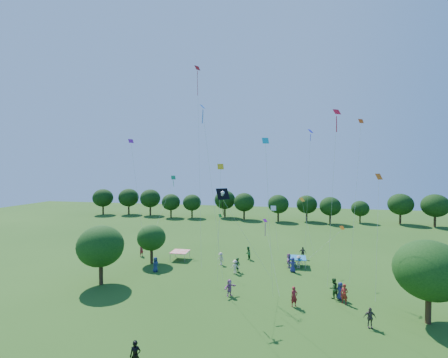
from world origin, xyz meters
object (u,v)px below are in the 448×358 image
near_tree_west (101,246)px  pirate_kite (224,195)px  red_high_kite (198,102)px  tent_red_stripe (180,252)px  near_tree_north (151,238)px  near_tree_east (429,270)px  man_in_black (135,356)px  tent_blue (297,258)px

near_tree_west → pirate_kite: bearing=-6.7°
pirate_kite → red_high_kite: 15.63m
tent_red_stripe → near_tree_north: bearing=-143.3°
near_tree_north → near_tree_east: near_tree_east is taller
man_in_black → tent_red_stripe: bearing=86.7°
near_tree_north → man_in_black: bearing=-67.2°
near_tree_west → near_tree_north: near_tree_west is taller
tent_red_stripe → pirate_kite: bearing=-53.7°
near_tree_west → tent_blue: near_tree_west is taller
near_tree_east → man_in_black: bearing=-153.8°
near_tree_east → pirate_kite: bearing=179.0°
near_tree_north → near_tree_east: 29.10m
tent_red_stripe → man_in_black: bearing=-76.8°
near_tree_east → man_in_black: (-19.57, -9.65, -3.29)m
tent_red_stripe → red_high_kite: red_high_kite is taller
near_tree_north → red_high_kite: size_ratio=0.20×
tent_blue → man_in_black: man_in_black is taller
near_tree_west → red_high_kite: (7.98, 8.58, 16.25)m
man_in_black → red_high_kite: bearing=79.5°
tent_red_stripe → tent_blue: same height
near_tree_east → tent_blue: 15.61m
red_high_kite → tent_blue: bearing=7.1°
near_tree_north → red_high_kite: (5.87, 1.11, 16.98)m
near_tree_north → pirate_kite: bearing=-38.8°
near_tree_west → near_tree_north: (2.11, 7.47, -0.73)m
pirate_kite → red_high_kite: (-5.39, 10.15, 10.60)m
tent_blue → man_in_black: (-10.03, -21.60, -0.14)m
near_tree_west → man_in_black: 15.60m
near_tree_west → red_high_kite: size_ratio=0.26×
tent_red_stripe → pirate_kite: (8.27, -11.27, 8.61)m
tent_blue → near_tree_east: bearing=-51.4°
tent_red_stripe → pirate_kite: 16.42m
tent_blue → red_high_kite: bearing=-172.9°
near_tree_west → near_tree_north: 7.80m
near_tree_north → tent_blue: near_tree_north is taller
near_tree_west → tent_blue: 22.70m
man_in_black → red_high_kite: 27.97m
near_tree_west → near_tree_east: near_tree_east is taller
near_tree_north → tent_blue: size_ratio=2.22×
tent_red_stripe → tent_blue: (15.02, 0.40, 0.00)m
near_tree_west → red_high_kite: bearing=47.1°
tent_red_stripe → near_tree_east: bearing=-25.2°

